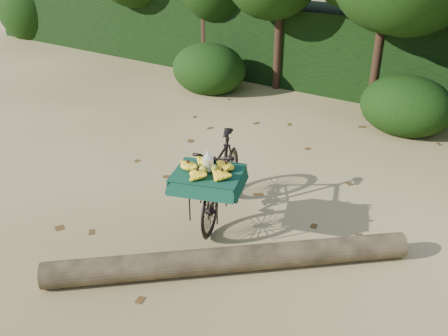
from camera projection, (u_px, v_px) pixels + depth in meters
The scene contains 7 objects.
ground at pixel (196, 204), 6.49m from camera, with size 80.00×80.00×0.00m, color tan.
vendor_bicycle at pixel (221, 177), 6.03m from camera, with size 1.23×1.92×1.08m.
fallen_log at pixel (230, 259), 5.16m from camera, with size 0.29×0.29×3.97m, color brown.
hedge_backdrop at pixel (368, 53), 10.70m from camera, with size 26.00×1.80×1.80m, color black.
tree_row at pixel (331, 3), 9.96m from camera, with size 14.50×2.00×4.00m, color black, non-canonical shape.
bush_clumps at pixel (353, 99), 9.18m from camera, with size 8.80×1.70×0.90m, color black, non-canonical shape.
leaf_litter at pixel (224, 185), 6.96m from camera, with size 7.00×7.30×0.01m, color #4D3314, non-canonical shape.
Camera 1 is at (3.54, -4.35, 3.33)m, focal length 38.00 mm.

